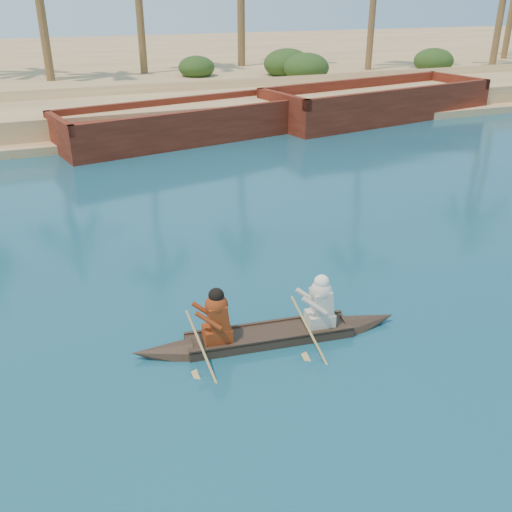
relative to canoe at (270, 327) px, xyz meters
name	(u,v)px	position (x,y,z in m)	size (l,w,h in m)	color
sandy_embankment	(4,73)	(-4.68, 41.03, 0.24)	(150.00, 51.00, 1.50)	#DEB97D
shrub_cluster	(3,94)	(-4.68, 25.64, 0.92)	(100.00, 6.00, 2.40)	#223C16
canoe	(270,327)	(0.00, 0.00, 0.00)	(5.39, 1.33, 1.47)	#36281D
barge_mid	(181,125)	(2.81, 16.97, 0.37)	(11.67, 5.78, 1.86)	maroon
barge_right	(377,104)	(13.96, 17.86, 0.46)	(13.21, 6.33, 2.11)	maroon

